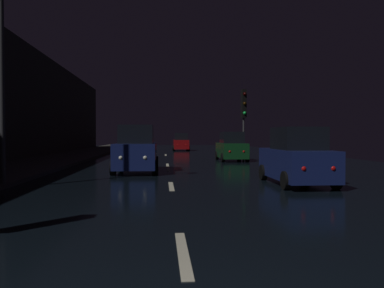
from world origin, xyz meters
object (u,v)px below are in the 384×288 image
(traffic_light_far_right, at_px, (244,109))
(car_distant_taillights, at_px, (181,143))
(car_parked_right_near, at_px, (297,158))
(car_approaching_headlights, at_px, (136,150))
(streetlamp_overhead, at_px, (16,28))
(car_parked_right_far, at_px, (231,148))

(traffic_light_far_right, bearing_deg, car_distant_taillights, -179.06)
(car_parked_right_near, bearing_deg, car_distant_taillights, 4.87)
(traffic_light_far_right, bearing_deg, car_approaching_headlights, -52.10)
(streetlamp_overhead, height_order, car_parked_right_far, streetlamp_overhead)
(traffic_light_far_right, height_order, car_parked_right_near, traffic_light_far_right)
(traffic_light_far_right, distance_m, car_parked_right_near, 12.68)
(streetlamp_overhead, bearing_deg, car_parked_right_near, 2.33)
(car_distant_taillights, distance_m, car_parked_right_far, 17.75)
(streetlamp_overhead, relative_size, car_parked_right_near, 1.98)
(car_approaching_headlights, xyz_separation_m, car_parked_right_near, (5.86, -5.06, -0.09))
(streetlamp_overhead, bearing_deg, car_parked_right_far, 54.29)
(streetlamp_overhead, height_order, car_parked_right_near, streetlamp_overhead)
(car_parked_right_near, height_order, car_parked_right_far, car_parked_right_near)
(traffic_light_far_right, distance_m, car_parked_right_far, 2.70)
(streetlamp_overhead, relative_size, car_distant_taillights, 1.98)
(streetlamp_overhead, height_order, car_approaching_headlights, streetlamp_overhead)
(streetlamp_overhead, bearing_deg, car_distant_taillights, 77.58)
(car_approaching_headlights, distance_m, car_distant_taillights, 25.24)
(car_parked_right_near, xyz_separation_m, car_distant_taillights, (-2.56, 30.08, -0.00))
(streetlamp_overhead, distance_m, car_parked_right_near, 10.18)
(car_approaching_headlights, height_order, car_distant_taillights, car_approaching_headlights)
(streetlamp_overhead, distance_m, car_approaching_headlights, 7.62)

